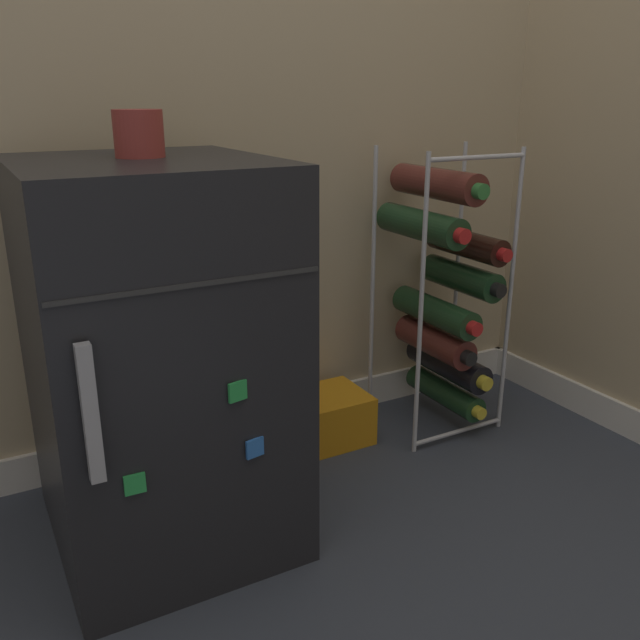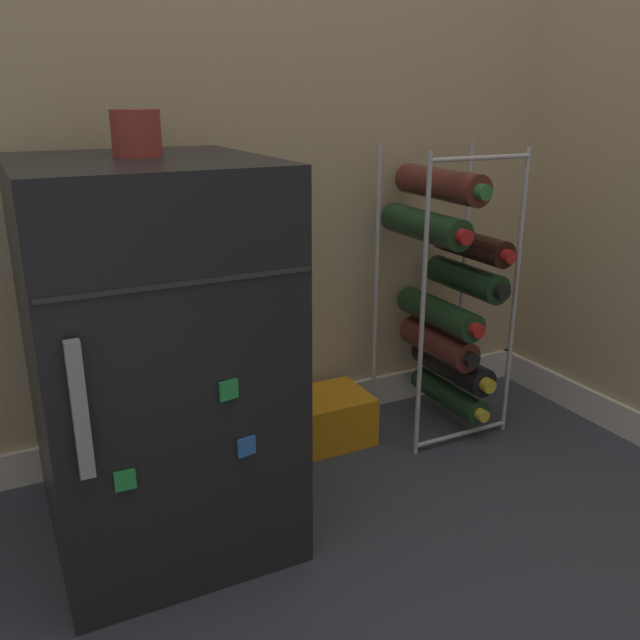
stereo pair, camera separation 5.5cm
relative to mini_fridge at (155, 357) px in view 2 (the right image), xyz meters
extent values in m
plane|color=#333842|center=(0.44, -0.21, -0.40)|extent=(14.00, 14.00, 0.00)
cube|color=silver|center=(0.44, 0.31, -0.35)|extent=(6.61, 0.01, 0.09)
cube|color=black|center=(0.00, 0.00, 0.00)|extent=(0.47, 0.52, 0.80)
cube|color=#2D2D2D|center=(0.00, -0.26, 0.22)|extent=(0.46, 0.00, 0.01)
cube|color=#9E9EA3|center=(-0.18, -0.28, 0.04)|extent=(0.02, 0.02, 0.23)
cube|color=blue|center=(0.10, -0.26, -0.10)|extent=(0.04, 0.01, 0.04)
cube|color=green|center=(-0.12, -0.26, -0.11)|extent=(0.04, 0.01, 0.04)
cube|color=green|center=(0.07, -0.26, 0.02)|extent=(0.04, 0.01, 0.04)
cylinder|color=#B2B2B7|center=(0.67, 0.01, -0.01)|extent=(0.01, 0.01, 0.78)
cylinder|color=#B2B2B7|center=(0.97, 0.01, -0.01)|extent=(0.01, 0.01, 0.78)
cylinder|color=#B2B2B7|center=(0.67, 0.23, -0.01)|extent=(0.01, 0.01, 0.78)
cylinder|color=#B2B2B7|center=(0.97, 0.23, -0.01)|extent=(0.01, 0.01, 0.78)
cylinder|color=#B2B2B7|center=(0.82, 0.01, -0.38)|extent=(0.30, 0.01, 0.01)
cylinder|color=#B2B2B7|center=(0.82, 0.01, 0.37)|extent=(0.30, 0.01, 0.01)
cylinder|color=#19381E|center=(0.86, 0.12, -0.31)|extent=(0.07, 0.28, 0.07)
cylinder|color=gold|center=(0.86, -0.03, -0.31)|extent=(0.03, 0.02, 0.03)
cylinder|color=black|center=(0.86, 0.12, -0.22)|extent=(0.08, 0.29, 0.08)
cylinder|color=gold|center=(0.86, -0.03, -0.22)|extent=(0.04, 0.02, 0.04)
cylinder|color=#56231E|center=(0.81, 0.12, -0.15)|extent=(0.08, 0.26, 0.08)
cylinder|color=black|center=(0.81, -0.02, -0.15)|extent=(0.04, 0.02, 0.04)
cylinder|color=#19381E|center=(0.81, 0.12, -0.06)|extent=(0.08, 0.30, 0.08)
cylinder|color=red|center=(0.81, -0.04, -0.06)|extent=(0.04, 0.02, 0.04)
cylinder|color=#19381E|center=(0.89, 0.12, 0.03)|extent=(0.08, 0.27, 0.08)
cylinder|color=black|center=(0.89, -0.02, 0.03)|extent=(0.04, 0.02, 0.04)
cylinder|color=black|center=(0.90, 0.12, 0.12)|extent=(0.07, 0.27, 0.07)
cylinder|color=red|center=(0.90, -0.02, 0.12)|extent=(0.03, 0.02, 0.03)
cylinder|color=#19381E|center=(0.74, 0.12, 0.19)|extent=(0.08, 0.30, 0.08)
cylinder|color=red|center=(0.74, -0.04, 0.19)|extent=(0.04, 0.02, 0.04)
cylinder|color=#56231E|center=(0.79, 0.12, 0.29)|extent=(0.08, 0.31, 0.08)
cylinder|color=#2D7033|center=(0.79, -0.04, 0.29)|extent=(0.04, 0.02, 0.04)
cube|color=orange|center=(0.48, 0.18, -0.33)|extent=(0.25, 0.19, 0.13)
cylinder|color=maroon|center=(0.01, 0.03, 0.44)|extent=(0.09, 0.09, 0.09)
camera|label=1|loc=(-0.33, -1.28, 0.51)|focal=38.00mm
camera|label=2|loc=(-0.28, -1.30, 0.51)|focal=38.00mm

